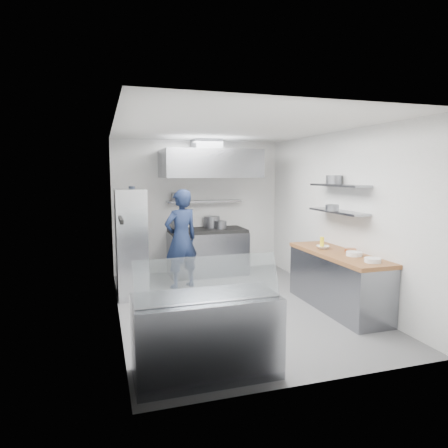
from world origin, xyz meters
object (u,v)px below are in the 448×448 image
object	(u,v)px
chef	(181,239)
display_case	(206,336)
wire_rack	(131,243)
gas_range	(207,253)

from	to	relation	value
chef	display_case	bearing A→B (deg)	64.27
chef	wire_rack	distance (m)	0.94
gas_range	chef	distance (m)	1.18
chef	display_case	world-z (taller)	chef
gas_range	wire_rack	xyz separation A→B (m)	(-1.63, -1.02, 0.48)
gas_range	chef	bearing A→B (deg)	-131.08
display_case	chef	bearing A→B (deg)	83.29
gas_range	display_case	size ratio (longest dim) A/B	1.07
chef	wire_rack	bearing A→B (deg)	-6.91
chef	wire_rack	xyz separation A→B (m)	(-0.92, -0.20, 0.01)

